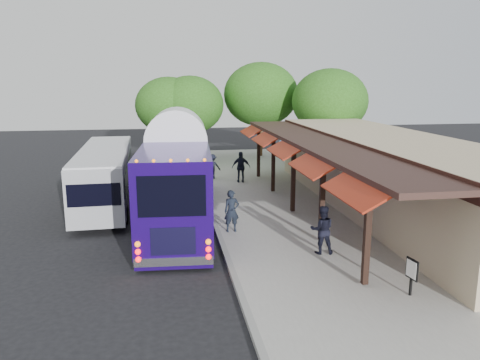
{
  "coord_description": "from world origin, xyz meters",
  "views": [
    {
      "loc": [
        -1.98,
        -16.25,
        6.2
      ],
      "look_at": [
        1.29,
        3.91,
        1.8
      ],
      "focal_mm": 35.0,
      "sensor_mm": 36.0,
      "label": 1
    }
  ],
  "objects_px": {
    "ped_c": "(241,167)",
    "sign_board": "(412,271)",
    "ped_d": "(212,166)",
    "ped_b": "(322,230)",
    "city_bus": "(105,174)",
    "coach_bus": "(178,173)",
    "ped_a": "(232,211)"
  },
  "relations": [
    {
      "from": "city_bus",
      "to": "sign_board",
      "type": "xyz_separation_m",
      "value": [
        9.8,
        -12.38,
        -0.67
      ]
    },
    {
      "from": "ped_b",
      "to": "ped_d",
      "type": "xyz_separation_m",
      "value": [
        -2.5,
        13.39,
        -0.1
      ]
    },
    {
      "from": "ped_a",
      "to": "ped_d",
      "type": "xyz_separation_m",
      "value": [
        0.3,
        10.47,
        -0.09
      ]
    },
    {
      "from": "ped_a",
      "to": "ped_d",
      "type": "distance_m",
      "value": 10.47
    },
    {
      "from": "ped_a",
      "to": "ped_b",
      "type": "bearing_deg",
      "value": -49.49
    },
    {
      "from": "city_bus",
      "to": "ped_c",
      "type": "xyz_separation_m",
      "value": [
        7.47,
        3.28,
        -0.49
      ]
    },
    {
      "from": "ped_b",
      "to": "ped_c",
      "type": "distance_m",
      "value": 12.09
    },
    {
      "from": "sign_board",
      "to": "coach_bus",
      "type": "bearing_deg",
      "value": 116.09
    },
    {
      "from": "ped_c",
      "to": "ped_d",
      "type": "bearing_deg",
      "value": -35.87
    },
    {
      "from": "ped_b",
      "to": "sign_board",
      "type": "distance_m",
      "value": 3.88
    },
    {
      "from": "ped_c",
      "to": "sign_board",
      "type": "bearing_deg",
      "value": 102.7
    },
    {
      "from": "city_bus",
      "to": "ped_c",
      "type": "distance_m",
      "value": 8.18
    },
    {
      "from": "sign_board",
      "to": "ped_a",
      "type": "bearing_deg",
      "value": 114.25
    },
    {
      "from": "ped_c",
      "to": "ped_d",
      "type": "distance_m",
      "value": 2.08
    },
    {
      "from": "coach_bus",
      "to": "city_bus",
      "type": "height_order",
      "value": "coach_bus"
    },
    {
      "from": "ped_a",
      "to": "ped_b",
      "type": "height_order",
      "value": "ped_b"
    },
    {
      "from": "ped_b",
      "to": "sign_board",
      "type": "xyz_separation_m",
      "value": [
        1.41,
        -3.61,
        -0.12
      ]
    },
    {
      "from": "city_bus",
      "to": "sign_board",
      "type": "height_order",
      "value": "city_bus"
    },
    {
      "from": "city_bus",
      "to": "ped_a",
      "type": "xyz_separation_m",
      "value": [
        5.58,
        -5.85,
        -0.56
      ]
    },
    {
      "from": "ped_d",
      "to": "sign_board",
      "type": "relative_size",
      "value": 1.39
    },
    {
      "from": "ped_a",
      "to": "ped_c",
      "type": "distance_m",
      "value": 9.32
    },
    {
      "from": "coach_bus",
      "to": "ped_c",
      "type": "relative_size",
      "value": 6.75
    },
    {
      "from": "coach_bus",
      "to": "city_bus",
      "type": "distance_m",
      "value": 4.88
    },
    {
      "from": "ped_d",
      "to": "sign_board",
      "type": "bearing_deg",
      "value": 109.05
    },
    {
      "from": "ped_a",
      "to": "ped_b",
      "type": "distance_m",
      "value": 4.05
    },
    {
      "from": "coach_bus",
      "to": "ped_a",
      "type": "xyz_separation_m",
      "value": [
        2.05,
        -2.53,
        -1.12
      ]
    },
    {
      "from": "city_bus",
      "to": "ped_a",
      "type": "bearing_deg",
      "value": -48.24
    },
    {
      "from": "coach_bus",
      "to": "ped_b",
      "type": "distance_m",
      "value": 7.38
    },
    {
      "from": "ped_d",
      "to": "sign_board",
      "type": "xyz_separation_m",
      "value": [
        3.91,
        -17.0,
        -0.02
      ]
    },
    {
      "from": "coach_bus",
      "to": "city_bus",
      "type": "xyz_separation_m",
      "value": [
        -3.53,
        3.32,
        -0.56
      ]
    },
    {
      "from": "ped_a",
      "to": "city_bus",
      "type": "bearing_deg",
      "value": 130.42
    },
    {
      "from": "ped_b",
      "to": "sign_board",
      "type": "relative_size",
      "value": 1.58
    }
  ]
}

